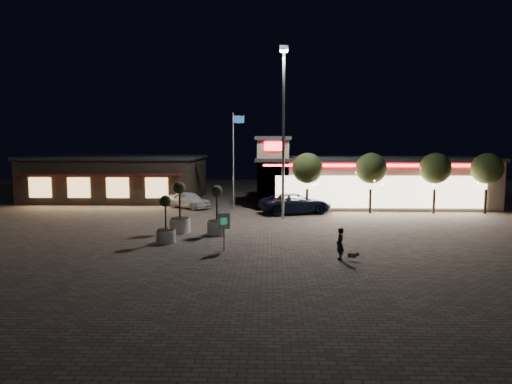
{
  "coord_description": "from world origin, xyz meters",
  "views": [
    {
      "loc": [
        0.97,
        -25.05,
        5.49
      ],
      "look_at": [
        0.09,
        6.0,
        2.2
      ],
      "focal_mm": 32.0,
      "sensor_mm": 36.0,
      "label": 1
    }
  ],
  "objects_px": {
    "pickup_truck": "(295,203)",
    "white_sedan": "(189,200)",
    "valet_sign": "(224,224)",
    "planter_mid": "(166,228)",
    "planter_left": "(180,217)",
    "pedestrian": "(340,244)"
  },
  "relations": [
    {
      "from": "pickup_truck",
      "to": "pedestrian",
      "type": "xyz_separation_m",
      "value": [
        1.27,
        -14.52,
        -0.03
      ]
    },
    {
      "from": "pedestrian",
      "to": "valet_sign",
      "type": "distance_m",
      "value": 6.03
    },
    {
      "from": "planter_left",
      "to": "valet_sign",
      "type": "bearing_deg",
      "value": -55.59
    },
    {
      "from": "planter_mid",
      "to": "valet_sign",
      "type": "relative_size",
      "value": 1.38
    },
    {
      "from": "pickup_truck",
      "to": "valet_sign",
      "type": "distance_m",
      "value": 13.41
    },
    {
      "from": "pickup_truck",
      "to": "planter_mid",
      "type": "relative_size",
      "value": 2.16
    },
    {
      "from": "white_sedan",
      "to": "planter_mid",
      "type": "height_order",
      "value": "planter_mid"
    },
    {
      "from": "pickup_truck",
      "to": "pedestrian",
      "type": "height_order",
      "value": "pickup_truck"
    },
    {
      "from": "pickup_truck",
      "to": "valet_sign",
      "type": "height_order",
      "value": "valet_sign"
    },
    {
      "from": "pickup_truck",
      "to": "planter_left",
      "type": "distance_m",
      "value": 11.03
    },
    {
      "from": "planter_mid",
      "to": "pickup_truck",
      "type": "bearing_deg",
      "value": 54.61
    },
    {
      "from": "pickup_truck",
      "to": "pedestrian",
      "type": "bearing_deg",
      "value": 166.03
    },
    {
      "from": "valet_sign",
      "to": "planter_left",
      "type": "bearing_deg",
      "value": 124.41
    },
    {
      "from": "white_sedan",
      "to": "planter_left",
      "type": "distance_m",
      "value": 10.71
    },
    {
      "from": "white_sedan",
      "to": "pedestrian",
      "type": "distance_m",
      "value": 19.99
    },
    {
      "from": "pickup_truck",
      "to": "planter_mid",
      "type": "height_order",
      "value": "planter_mid"
    },
    {
      "from": "white_sedan",
      "to": "valet_sign",
      "type": "xyz_separation_m",
      "value": [
        4.51,
        -15.31,
        0.64
      ]
    },
    {
      "from": "white_sedan",
      "to": "planter_mid",
      "type": "relative_size",
      "value": 1.57
    },
    {
      "from": "pedestrian",
      "to": "white_sedan",
      "type": "bearing_deg",
      "value": -158.84
    },
    {
      "from": "pickup_truck",
      "to": "white_sedan",
      "type": "xyz_separation_m",
      "value": [
        -8.93,
        2.66,
        -0.09
      ]
    },
    {
      "from": "planter_left",
      "to": "planter_mid",
      "type": "bearing_deg",
      "value": -93.67
    },
    {
      "from": "planter_left",
      "to": "white_sedan",
      "type": "bearing_deg",
      "value": 96.98
    }
  ]
}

